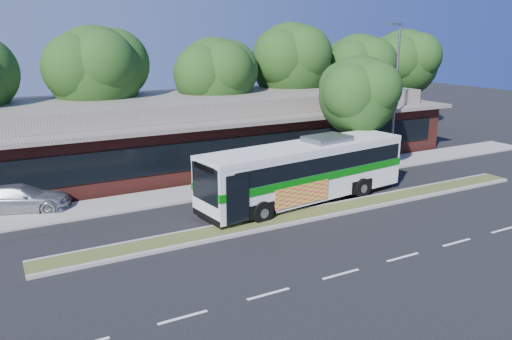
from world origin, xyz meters
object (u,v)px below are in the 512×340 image
at_px(transit_bus, 306,167).
at_px(sidewalk_tree, 362,93).
at_px(lamp_post, 395,91).
at_px(sedan, 19,198).

bearing_deg(transit_bus, sidewalk_tree, 19.65).
relative_size(lamp_post, transit_bus, 0.76).
height_order(lamp_post, sidewalk_tree, lamp_post).
distance_m(sedan, sidewalk_tree, 19.61).
xyz_separation_m(transit_bus, sidewalk_tree, (5.92, 3.01, 3.14)).
bearing_deg(lamp_post, sidewalk_tree, -169.68).
xyz_separation_m(sedan, sidewalk_tree, (18.99, -2.39, 4.28)).
distance_m(lamp_post, transit_bus, 10.29).
height_order(transit_bus, sedan, transit_bus).
bearing_deg(sidewalk_tree, sedan, 172.83).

